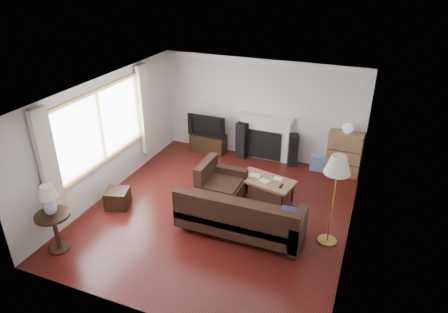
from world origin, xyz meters
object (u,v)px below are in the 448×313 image
at_px(floor_lamp, 333,201).
at_px(coffee_table, 265,189).
at_px(bookshelf, 344,154).
at_px(sectional_sofa, 240,214).
at_px(side_table, 56,232).
at_px(tv_stand, 208,143).

bearing_deg(floor_lamp, coffee_table, 146.26).
xyz_separation_m(bookshelf, coffee_table, (-1.37, -1.70, -0.29)).
height_order(sectional_sofa, coffee_table, sectional_sofa).
bearing_deg(sectional_sofa, side_table, -149.58).
bearing_deg(coffee_table, sectional_sofa, -81.97).
distance_m(coffee_table, floor_lamp, 1.86).
bearing_deg(tv_stand, sectional_sofa, -56.66).
height_order(tv_stand, coffee_table, tv_stand).
height_order(bookshelf, coffee_table, bookshelf).
bearing_deg(floor_lamp, side_table, -155.72).
relative_size(bookshelf, side_table, 1.43).
bearing_deg(bookshelf, floor_lamp, -88.17).
relative_size(bookshelf, floor_lamp, 0.60).
xyz_separation_m(bookshelf, side_table, (-4.24, -4.62, -0.16)).
bearing_deg(bookshelf, coffee_table, -128.91).
distance_m(bookshelf, side_table, 6.28).
xyz_separation_m(coffee_table, floor_lamp, (1.46, -0.97, 0.63)).
bearing_deg(bookshelf, sectional_sofa, -116.09).
height_order(bookshelf, side_table, bookshelf).
relative_size(coffee_table, floor_lamp, 0.68).
xyz_separation_m(tv_stand, side_table, (-0.83, -4.59, 0.13)).
bearing_deg(side_table, tv_stand, 79.75).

